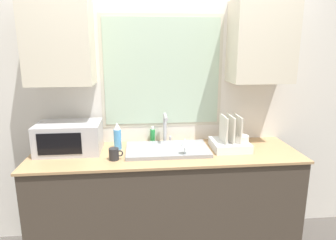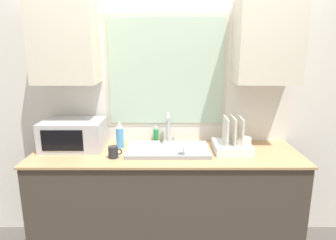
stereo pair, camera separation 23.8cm
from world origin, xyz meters
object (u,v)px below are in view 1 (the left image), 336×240
wine_glass (185,143)px  faucet (166,126)px  mug_near_sink (114,154)px  dish_rack (231,141)px  spray_bottle (117,136)px  microwave (69,137)px  soap_bottle (153,135)px

wine_glass → faucet: bearing=107.8°
mug_near_sink → dish_rack: bearing=8.9°
dish_rack → spray_bottle: size_ratio=1.30×
faucet → microwave: 0.82m
faucet → dish_rack: (0.54, -0.21, -0.09)m
microwave → faucet: bearing=9.0°
microwave → mug_near_sink: bearing=-31.2°
spray_bottle → soap_bottle: size_ratio=1.61×
faucet → wine_glass: faucet is taller
faucet → dish_rack: size_ratio=0.91×
faucet → wine_glass: size_ratio=1.71×
dish_rack → wine_glass: (-0.42, -0.16, 0.05)m
wine_glass → mug_near_sink: bearing=179.4°
wine_glass → spray_bottle: bearing=154.3°
spray_bottle → mug_near_sink: bearing=-92.9°
faucet → soap_bottle: bearing=152.9°
dish_rack → mug_near_sink: 0.98m
dish_rack → soap_bottle: bearing=158.0°
microwave → spray_bottle: 0.39m
mug_near_sink → wine_glass: (0.55, -0.01, 0.07)m
microwave → soap_bottle: microwave is taller
soap_bottle → spray_bottle: bearing=-151.8°
spray_bottle → dish_rack: bearing=-5.9°
dish_rack → spray_bottle: (-0.96, 0.10, 0.04)m
mug_near_sink → wine_glass: bearing=-0.6°
microwave → dish_rack: bearing=-3.3°
dish_rack → wine_glass: size_ratio=1.88×
dish_rack → mug_near_sink: dish_rack is taller
faucet → dish_rack: dish_rack is taller
spray_bottle → wine_glass: (0.54, -0.26, 0.01)m
faucet → soap_bottle: (-0.11, 0.06, -0.10)m
faucet → microwave: (-0.81, -0.13, -0.04)m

